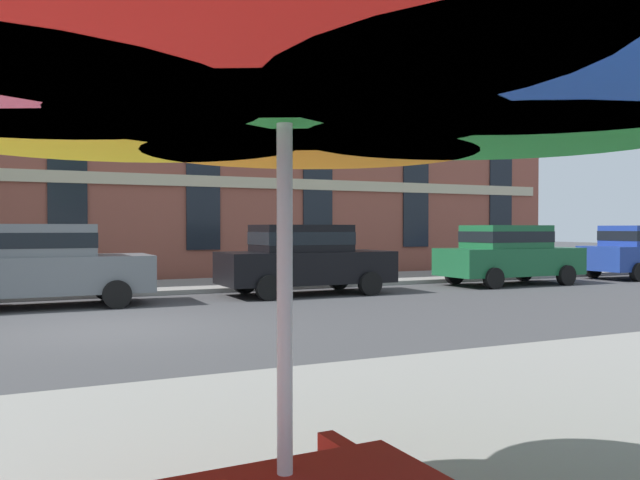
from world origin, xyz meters
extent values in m
plane|color=#424244|center=(0.00, 0.00, 0.00)|extent=(120.00, 120.00, 0.00)
cube|color=gray|center=(0.00, 6.80, 0.06)|extent=(56.00, 3.60, 0.12)
cube|color=#934C3D|center=(0.00, 15.00, 8.00)|extent=(36.48, 12.00, 16.00)
cube|color=beige|center=(0.00, 8.96, 3.20)|extent=(35.75, 0.08, 0.36)
cube|color=beige|center=(0.00, 8.96, 6.40)|extent=(35.75, 0.08, 0.36)
cube|color=black|center=(4.05, 8.97, 8.40)|extent=(1.10, 0.06, 14.80)
cube|color=black|center=(8.11, 8.97, 8.40)|extent=(1.10, 0.06, 14.80)
cube|color=black|center=(12.16, 8.97, 8.40)|extent=(1.10, 0.06, 14.80)
cube|color=black|center=(16.21, 8.97, 8.40)|extent=(1.10, 0.06, 14.80)
cube|color=slate|center=(-0.83, 3.70, 0.70)|extent=(4.40, 1.76, 0.80)
cube|color=slate|center=(-0.98, 3.70, 1.44)|extent=(2.30, 1.55, 0.68)
cube|color=black|center=(-0.98, 3.70, 1.44)|extent=(2.32, 1.57, 0.32)
cylinder|color=black|center=(0.54, 4.58, 0.30)|extent=(0.60, 0.22, 0.60)
cylinder|color=black|center=(0.54, 2.82, 0.30)|extent=(0.60, 0.22, 0.60)
cube|color=black|center=(5.31, 3.70, 0.70)|extent=(4.40, 1.76, 0.80)
cube|color=black|center=(5.16, 3.70, 1.44)|extent=(2.30, 1.55, 0.68)
cube|color=black|center=(5.16, 3.70, 1.44)|extent=(2.32, 1.57, 0.32)
cylinder|color=black|center=(6.67, 4.58, 0.30)|extent=(0.60, 0.22, 0.60)
cylinder|color=black|center=(6.67, 2.82, 0.30)|extent=(0.60, 0.22, 0.60)
cylinder|color=black|center=(3.94, 4.58, 0.30)|extent=(0.60, 0.22, 0.60)
cylinder|color=black|center=(3.94, 2.82, 0.30)|extent=(0.60, 0.22, 0.60)
cube|color=#195933|center=(11.98, 3.70, 0.70)|extent=(4.40, 1.76, 0.80)
cube|color=#195933|center=(11.83, 3.70, 1.44)|extent=(2.30, 1.55, 0.68)
cube|color=black|center=(11.83, 3.70, 1.44)|extent=(2.32, 1.57, 0.32)
cylinder|color=black|center=(13.35, 4.58, 0.30)|extent=(0.60, 0.22, 0.60)
cylinder|color=black|center=(13.35, 2.82, 0.30)|extent=(0.60, 0.22, 0.60)
cylinder|color=black|center=(10.62, 4.58, 0.30)|extent=(0.60, 0.22, 0.60)
cylinder|color=black|center=(10.62, 2.82, 0.30)|extent=(0.60, 0.22, 0.60)
cylinder|color=black|center=(16.44, 4.58, 0.30)|extent=(0.60, 0.22, 0.60)
cylinder|color=black|center=(16.44, 2.82, 0.30)|extent=(0.60, 0.22, 0.60)
cylinder|color=silver|center=(-0.47, -9.00, 1.24)|extent=(0.06, 0.06, 2.47)
cone|color=green|center=(0.53, -9.00, 2.28)|extent=(1.75, 1.75, 0.39)
cone|color=orange|center=(0.03, -8.14, 2.28)|extent=(1.75, 1.75, 0.39)
cone|color=yellow|center=(-0.97, -8.14, 2.28)|extent=(1.75, 1.75, 0.39)
cone|color=blue|center=(0.03, -9.86, 2.28)|extent=(1.75, 1.75, 0.39)
cone|color=green|center=(-0.47, -9.00, 2.32)|extent=(1.67, 1.67, 0.47)
camera|label=1|loc=(-1.38, -11.23, 1.70)|focal=36.11mm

